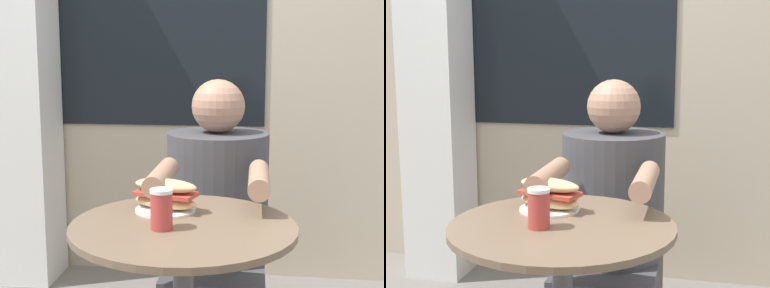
% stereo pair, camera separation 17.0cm
% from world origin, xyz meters
% --- Properties ---
extents(storefront_wall, '(8.00, 0.09, 2.80)m').
position_xyz_m(storefront_wall, '(-0.00, 1.49, 1.40)').
color(storefront_wall, '#B7A88E').
rests_on(storefront_wall, ground_plane).
extents(lattice_pillar, '(0.31, 0.31, 2.40)m').
position_xyz_m(lattice_pillar, '(-1.05, 1.27, 1.20)').
color(lattice_pillar, silver).
rests_on(lattice_pillar, ground_plane).
extents(diner_chair, '(0.38, 0.38, 0.87)m').
position_xyz_m(diner_chair, '(0.05, 0.89, 0.52)').
color(diner_chair, brown).
rests_on(diner_chair, ground_plane).
extents(seated_diner, '(0.40, 0.72, 1.14)m').
position_xyz_m(seated_diner, '(0.05, 0.53, 0.49)').
color(seated_diner, '#424247').
rests_on(seated_diner, ground_plane).
extents(sandwich_on_plate, '(0.22, 0.19, 0.10)m').
position_xyz_m(sandwich_on_plate, '(-0.07, 0.12, 0.80)').
color(sandwich_on_plate, white).
rests_on(sandwich_on_plate, cafe_table).
extents(drink_cup, '(0.06, 0.06, 0.11)m').
position_xyz_m(drink_cup, '(-0.05, -0.06, 0.81)').
color(drink_cup, '#B73D38').
rests_on(drink_cup, cafe_table).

